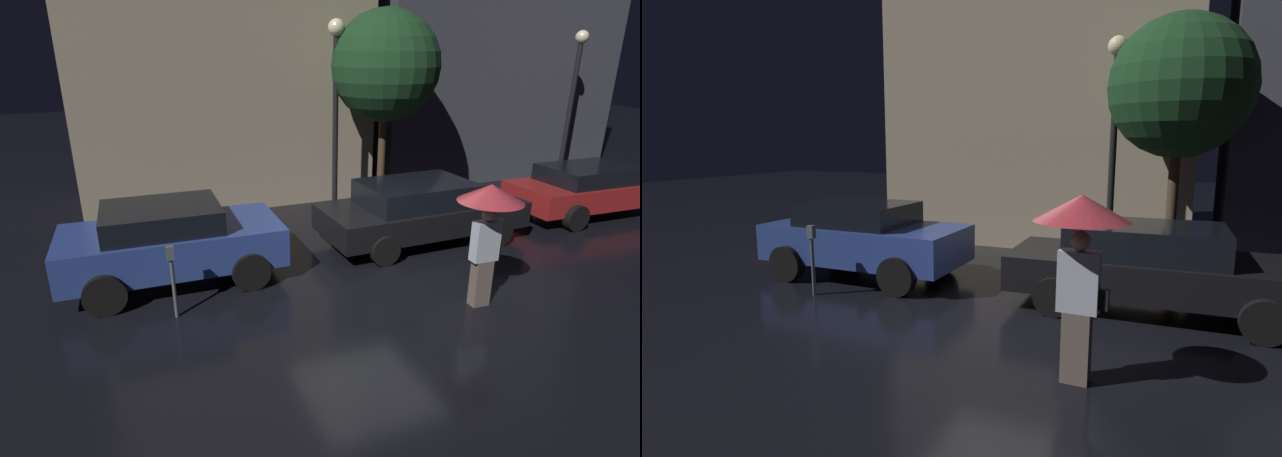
# 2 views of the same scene
# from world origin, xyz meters

# --- Properties ---
(ground_plane) EXTENTS (60.00, 60.00, 0.00)m
(ground_plane) POSITION_xyz_m (0.00, 0.00, 0.00)
(ground_plane) COLOR black
(building_facade_left) EXTENTS (7.69, 3.00, 10.47)m
(building_facade_left) POSITION_xyz_m (-1.24, 6.50, 5.23)
(building_facade_left) COLOR gray
(building_facade_left) RESTS_ON ground
(building_facade_right) EXTENTS (8.43, 3.00, 10.48)m
(building_facade_right) POSITION_xyz_m (7.43, 6.50, 5.24)
(building_facade_right) COLOR #3D3D47
(building_facade_right) RESTS_ON ground
(parked_car_blue) EXTENTS (3.93, 2.03, 1.47)m
(parked_car_blue) POSITION_xyz_m (-3.38, 1.35, 0.79)
(parked_car_blue) COLOR navy
(parked_car_blue) RESTS_ON ground
(parked_car_black) EXTENTS (4.56, 2.06, 1.36)m
(parked_car_black) POSITION_xyz_m (1.96, 1.43, 0.72)
(parked_car_black) COLOR black
(parked_car_black) RESTS_ON ground
(parked_car_red) EXTENTS (4.22, 1.92, 1.29)m
(parked_car_red) POSITION_xyz_m (7.01, 1.44, 0.69)
(parked_car_red) COLOR maroon
(parked_car_red) RESTS_ON ground
(pedestrian_with_umbrella) EXTENTS (1.04, 1.04, 2.11)m
(pedestrian_with_umbrella) POSITION_xyz_m (1.32, -1.52, 1.65)
(pedestrian_with_umbrella) COLOR #66564C
(pedestrian_with_umbrella) RESTS_ON ground
(parking_meter) EXTENTS (0.12, 0.10, 1.23)m
(parking_meter) POSITION_xyz_m (-3.51, -0.06, 0.77)
(parking_meter) COLOR #4C5154
(parking_meter) RESTS_ON ground
(street_lamp_near) EXTENTS (0.40, 0.40, 4.74)m
(street_lamp_near) POSITION_xyz_m (0.99, 3.96, 3.18)
(street_lamp_near) COLOR black
(street_lamp_near) RESTS_ON ground
(street_lamp_far) EXTENTS (0.37, 0.37, 4.56)m
(street_lamp_far) POSITION_xyz_m (8.83, 4.08, 2.99)
(street_lamp_far) COLOR black
(street_lamp_far) RESTS_ON ground
(street_tree) EXTENTS (2.67, 2.67, 5.01)m
(street_tree) POSITION_xyz_m (2.18, 3.69, 3.66)
(street_tree) COLOR #473323
(street_tree) RESTS_ON ground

